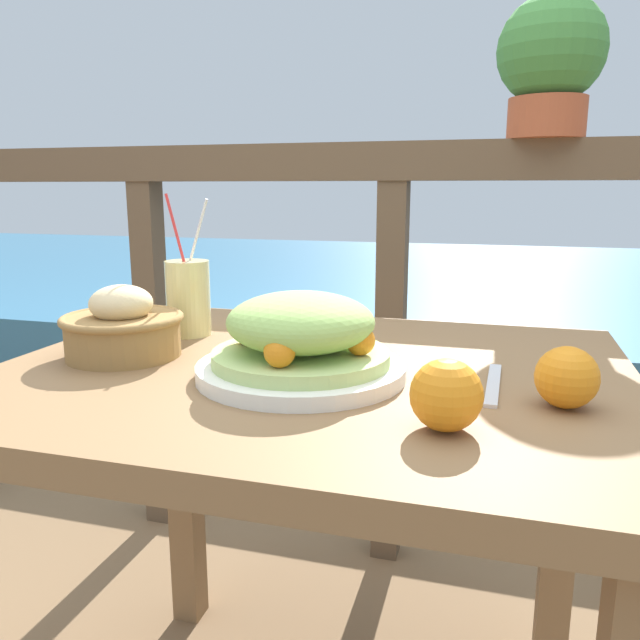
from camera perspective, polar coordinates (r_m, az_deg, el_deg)
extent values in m
cube|color=olive|center=(0.92, -0.63, -5.39)|extent=(0.91, 0.74, 0.04)
cube|color=olive|center=(1.47, -12.26, -14.03)|extent=(0.06, 0.06, 0.68)
cube|color=olive|center=(1.32, 21.02, -17.63)|extent=(0.06, 0.06, 0.68)
cube|color=brown|center=(1.55, 6.85, 14.19)|extent=(2.80, 0.08, 0.09)
cube|color=brown|center=(1.85, -14.92, -3.43)|extent=(0.07, 0.07, 0.99)
cube|color=brown|center=(1.62, 6.37, -5.33)|extent=(0.07, 0.07, 0.99)
cube|color=teal|center=(4.10, 12.27, 1.20)|extent=(12.00, 4.00, 0.45)
cylinder|color=white|center=(0.86, -1.91, -4.58)|extent=(0.29, 0.29, 0.02)
cylinder|color=#B7D17A|center=(0.86, -1.92, -3.36)|extent=(0.24, 0.24, 0.02)
ellipsoid|color=#9EC660|center=(0.85, -1.95, -0.15)|extent=(0.20, 0.20, 0.08)
sphere|color=orange|center=(0.83, 3.69, -1.89)|extent=(0.04, 0.04, 0.04)
sphere|color=orange|center=(0.93, -1.60, -0.25)|extent=(0.04, 0.04, 0.04)
sphere|color=orange|center=(0.89, -6.83, -0.91)|extent=(0.04, 0.04, 0.04)
sphere|color=orange|center=(0.77, -3.44, -2.94)|extent=(0.04, 0.04, 0.04)
cylinder|color=#DBCC7F|center=(1.12, -11.96, 1.97)|extent=(0.08, 0.08, 0.13)
cylinder|color=white|center=(1.12, -11.71, 5.56)|extent=(0.08, 0.03, 0.21)
cylinder|color=red|center=(1.10, -12.45, 5.64)|extent=(0.06, 0.01, 0.21)
cylinder|color=olive|center=(1.01, -17.54, -1.40)|extent=(0.17, 0.17, 0.06)
torus|color=olive|center=(1.00, -17.64, 0.16)|extent=(0.19, 0.19, 0.01)
ellipsoid|color=beige|center=(1.00, -17.72, 1.45)|extent=(0.10, 0.10, 0.06)
cylinder|color=#A34C2D|center=(1.54, 20.01, 16.92)|extent=(0.17, 0.17, 0.09)
sphere|color=#3D7A38|center=(1.56, 20.41, 22.14)|extent=(0.23, 0.23, 0.23)
cube|color=silver|center=(0.82, 12.01, -6.22)|extent=(0.03, 0.18, 0.00)
cube|color=silver|center=(0.86, 15.56, -5.68)|extent=(0.02, 0.18, 0.00)
sphere|color=orange|center=(0.68, 11.47, -6.74)|extent=(0.08, 0.08, 0.08)
sphere|color=orange|center=(0.79, 21.64, -4.90)|extent=(0.07, 0.07, 0.07)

